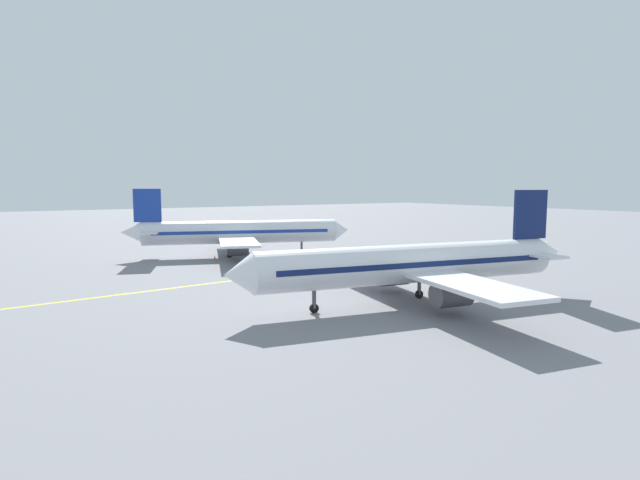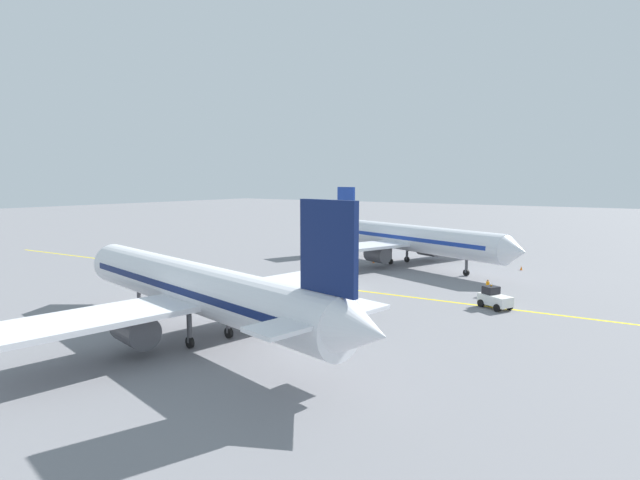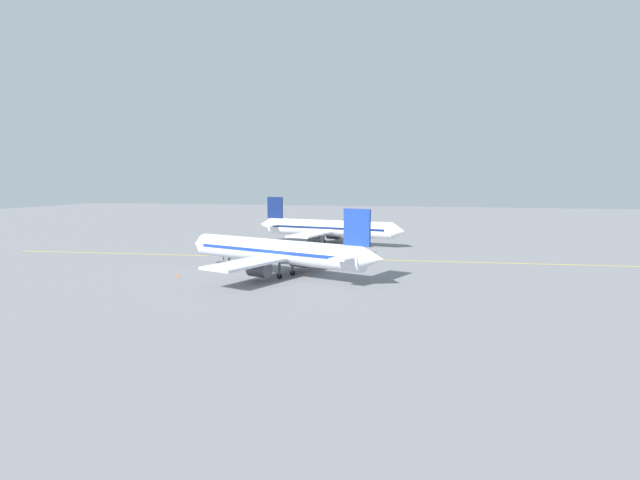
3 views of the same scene
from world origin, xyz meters
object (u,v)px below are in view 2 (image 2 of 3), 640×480
Objects in this scene: airplane_at_gate at (197,289)px; airplane_adjacent_stand at (407,238)px; traffic_cone_mid_apron at (521,268)px; ground_crew_worker at (488,287)px; traffic_cone_near_nose at (374,261)px; baggage_tug_white at (494,298)px.

airplane_at_gate is 38.68m from airplane_adjacent_stand.
traffic_cone_mid_apron is (43.22, -13.03, -3.43)m from airplane_at_gate.
traffic_cone_mid_apron is at bearing 2.04° from ground_crew_worker.
airplane_at_gate is at bearing -178.43° from airplane_adjacent_stand.
airplane_at_gate is 29.45m from ground_crew_worker.
ground_crew_worker is (25.95, -13.65, -2.80)m from airplane_at_gate.
airplane_at_gate reaches higher than traffic_cone_mid_apron.
airplane_at_gate is 45.27m from traffic_cone_mid_apron.
airplane_adjacent_stand is 62.59× the size of traffic_cone_near_nose.
airplane_at_gate is 10.54× the size of baggage_tug_white.
traffic_cone_mid_apron is at bearing 6.69° from baggage_tug_white.
traffic_cone_mid_apron is at bearing -72.09° from airplane_adjacent_stand.
traffic_cone_near_nose is (11.43, 19.23, -0.63)m from ground_crew_worker.
airplane_adjacent_stand is 20.49× the size of ground_crew_worker.
traffic_cone_mid_apron is (17.27, 0.62, -0.63)m from ground_crew_worker.
traffic_cone_near_nose is (16.07, 21.19, -0.63)m from baggage_tug_white.
ground_crew_worker is 17.29m from traffic_cone_mid_apron.
airplane_adjacent_stand reaches higher than ground_crew_worker.
airplane_at_gate reaches higher than baggage_tug_white.
ground_crew_worker is (4.65, 1.95, 0.01)m from baggage_tug_white.
ground_crew_worker is 22.38m from traffic_cone_near_nose.
traffic_cone_near_nose is at bearing 52.81° from baggage_tug_white.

